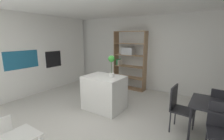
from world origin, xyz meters
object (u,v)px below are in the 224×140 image
Objects in this scene: dining_chair_island_side at (178,105)px; child_chair_left at (4,134)px; dining_chair_far at (222,107)px; kitchen_island at (104,93)px; built_in_oven at (53,59)px; dining_table at (224,109)px; potted_plant_on_island at (111,64)px; open_bookshelf at (128,60)px; dining_chair_near at (223,127)px.

child_chair_left is at bearing 138.33° from dining_chair_island_side.
dining_chair_far is at bearing -44.89° from child_chair_left.
child_chair_left is (-0.42, -2.27, -0.13)m from kitchen_island.
built_in_oven is 0.57× the size of dining_table.
potted_plant_on_island is 0.59× the size of dining_chair_island_side.
dining_chair_island_side reaches higher than dining_table.
built_in_oven is 3.53m from child_chair_left.
open_bookshelf is 2.25× the size of dining_chair_island_side.
dining_chair_island_side is at bearing -41.15° from open_bookshelf.
dining_table is at bearing -87.31° from dining_chair_island_side.
potted_plant_on_island is 1.81m from dining_chair_island_side.
built_in_oven is 0.67× the size of dining_chair_far.
open_bookshelf is 2.35× the size of dining_chair_near.
dining_chair_near is (2.42, -0.46, -0.71)m from potted_plant_on_island.
built_in_oven is at bearing 4.37° from dining_chair_far.
dining_table is (5.24, -0.34, -0.46)m from built_in_oven.
child_chair_left is at bearing -154.73° from dining_chair_near.
kitchen_island is 0.83m from potted_plant_on_island.
dining_chair_far is (5.24, 0.09, -0.58)m from built_in_oven.
dining_chair_island_side is (-0.76, 0.01, -0.11)m from dining_table.
dining_table is 0.46m from dining_chair_near.
dining_chair_island_side is at bearing -41.61° from child_chair_left.
open_bookshelf is 2.33× the size of dining_chair_far.
open_bookshelf is 4.26m from child_chair_left.
child_chair_left is 3.83m from dining_table.
dining_chair_far is 0.87m from dining_chair_island_side.
dining_chair_island_side is (2.28, 2.30, 0.24)m from child_chair_left.
open_bookshelf is (-0.49, 1.87, -0.17)m from potted_plant_on_island.
built_in_oven is 1.04× the size of child_chair_left.
dining_chair_island_side is (-0.75, 0.45, 0.01)m from dining_chair_near.
child_chair_left is 0.62× the size of dining_chair_island_side.
dining_chair_island_side is at bearing 179.59° from dining_table.
child_chair_left is at bearing 45.31° from dining_chair_far.
dining_chair_far is at bearing 1.02° from built_in_oven.
dining_chair_near is (2.92, -2.34, -0.54)m from open_bookshelf.
dining_chair_near is at bearing -38.69° from open_bookshelf.
built_in_oven reaches higher than dining_chair_near.
kitchen_island is at bearing -81.32° from open_bookshelf.
dining_chair_island_side is (1.87, 0.04, 0.11)m from kitchen_island.
open_bookshelf is at bearing 147.07° from dining_table.
dining_chair_near is at bearing -117.51° from dining_chair_island_side.
potted_plant_on_island reaches higher than built_in_oven.
potted_plant_on_island is (0.20, 0.05, 0.80)m from kitchen_island.
kitchen_island is 1.87m from dining_chair_island_side.
built_in_oven is 0.68× the size of dining_chair_near.
kitchen_island is 1.13× the size of dining_chair_near.
kitchen_island is (2.61, -0.37, -0.67)m from built_in_oven.
potted_plant_on_island reaches higher than dining_table.
dining_chair_island_side reaches higher than kitchen_island.
potted_plant_on_island is 2.50m from dining_table.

